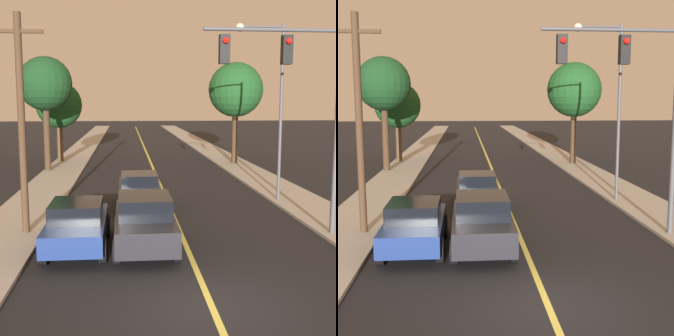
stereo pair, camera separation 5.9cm
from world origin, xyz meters
TOP-DOWN VIEW (x-y plane):
  - ground_plane at (0.00, 0.00)m, footprint 200.00×200.00m
  - road_surface at (0.00, 36.00)m, footprint 9.29×80.00m
  - sidewalk_left at (-5.89, 36.00)m, footprint 2.50×80.00m
  - sidewalk_right at (5.89, 36.00)m, footprint 2.50×80.00m
  - car_near_lane_front at (-1.30, 4.33)m, footprint 1.90×4.40m
  - car_near_lane_second at (-1.30, 9.83)m, footprint 1.84×4.00m
  - car_outer_lane_front at (-3.34, 4.39)m, footprint 1.84×4.13m
  - traffic_signal_mast at (3.67, 5.11)m, footprint 4.54×0.42m
  - streetlamp_right at (4.50, 10.59)m, footprint 2.17×0.36m
  - utility_pole_left at (-5.24, 6.14)m, footprint 1.60×0.24m
  - tree_left_near at (-6.67, 25.50)m, footprint 3.36×3.36m
  - tree_left_far at (-6.83, 20.72)m, footprint 3.39×3.39m
  - tree_right_near at (5.94, 23.21)m, footprint 3.84×3.84m

SIDE VIEW (x-z plane):
  - ground_plane at x=0.00m, z-range 0.00..0.00m
  - road_surface at x=0.00m, z-range 0.00..0.01m
  - sidewalk_left at x=-5.89m, z-range 0.00..0.12m
  - sidewalk_right at x=5.89m, z-range 0.00..0.12m
  - car_near_lane_second at x=-1.30m, z-range 0.03..1.56m
  - car_outer_lane_front at x=-3.34m, z-range 0.03..1.57m
  - car_near_lane_front at x=-1.30m, z-range 0.01..1.72m
  - utility_pole_left at x=-5.24m, z-range 0.28..7.49m
  - tree_left_near at x=-6.67m, z-range 1.31..7.12m
  - traffic_signal_mast at x=3.67m, z-range 1.55..8.41m
  - streetlamp_right at x=4.50m, z-range 1.19..8.90m
  - tree_right_near at x=5.94m, z-range 1.72..8.85m
  - tree_left_far at x=-6.83m, z-range 1.96..9.15m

